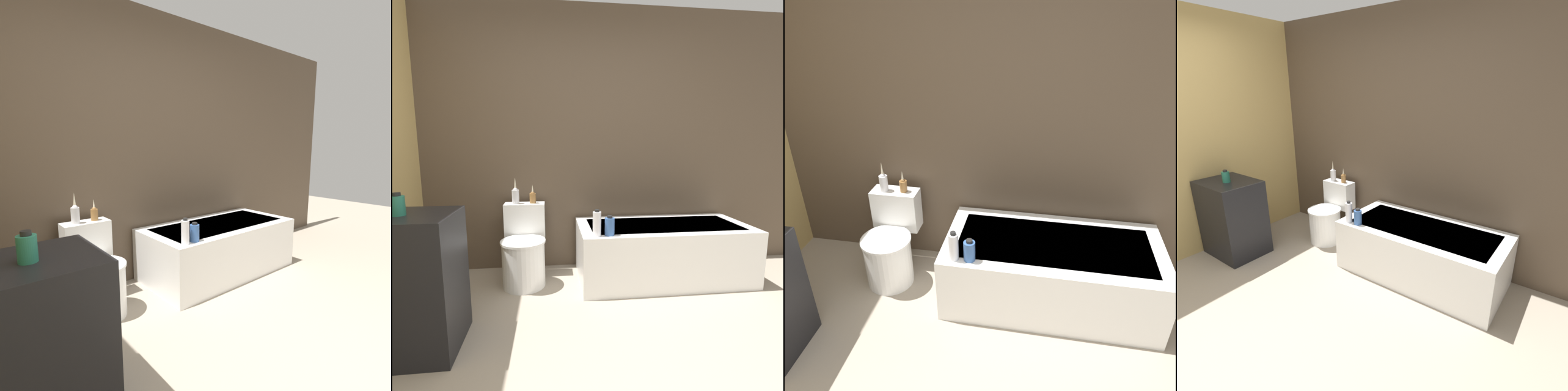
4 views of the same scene
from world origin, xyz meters
TOP-DOWN VIEW (x-y plane):
  - wall_back_tiled at (0.00, 2.07)m, footprint 6.40×0.06m
  - bathtub at (0.74, 1.64)m, footprint 1.59×0.77m
  - toilet at (-0.56, 1.67)m, footprint 0.40×0.56m
  - vase_gold at (-0.64, 1.86)m, footprint 0.07×0.07m
  - vase_silver at (-0.48, 1.87)m, footprint 0.06×0.06m
  - shampoo_bottle_tall at (0.06, 1.33)m, footprint 0.07×0.07m
  - shampoo_bottle_short at (0.17, 1.34)m, footprint 0.08×0.08m

SIDE VIEW (x-z plane):
  - bathtub at x=0.74m, z-range 0.00..0.53m
  - toilet at x=-0.56m, z-range -0.05..0.66m
  - shampoo_bottle_short at x=0.17m, z-range 0.52..0.68m
  - shampoo_bottle_tall at x=0.06m, z-range 0.52..0.74m
  - vase_silver at x=-0.48m, z-range 0.68..0.86m
  - vase_gold at x=-0.64m, z-range 0.67..0.92m
  - wall_back_tiled at x=0.00m, z-range 0.00..2.60m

